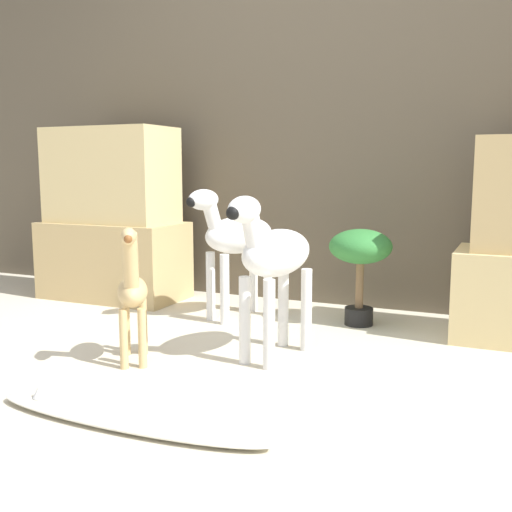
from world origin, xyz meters
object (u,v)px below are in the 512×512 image
object	(u,v)px
giraffe_figurine	(132,291)
potted_palm_front	(360,254)
zebra_left	(236,239)
surfboard	(125,417)
zebra_right	(273,258)

from	to	relation	value
giraffe_figurine	potted_palm_front	distance (m)	1.22
zebra_left	surfboard	world-z (taller)	zebra_left
zebra_left	potted_palm_front	xyz separation A→B (m)	(0.65, 0.14, -0.06)
zebra_left	potted_palm_front	size ratio (longest dim) A/B	1.41
giraffe_figurine	surfboard	bearing A→B (deg)	-57.40
zebra_right	surfboard	size ratio (longest dim) A/B	0.70
giraffe_figurine	zebra_left	bearing A→B (deg)	86.26
zebra_left	giraffe_figurine	world-z (taller)	zebra_left
potted_palm_front	surfboard	bearing A→B (deg)	-104.01
zebra_left	surfboard	bearing A→B (deg)	-78.84
zebra_right	zebra_left	distance (m)	0.72
giraffe_figurine	zebra_right	bearing A→B (deg)	30.51
zebra_left	giraffe_figurine	bearing A→B (deg)	-93.74
zebra_right	giraffe_figurine	xyz separation A→B (m)	(-0.51, -0.30, -0.13)
zebra_left	potted_palm_front	world-z (taller)	zebra_left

